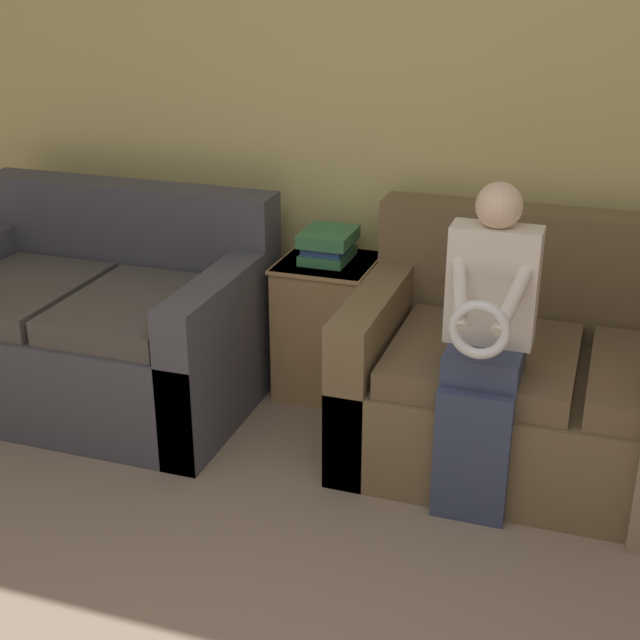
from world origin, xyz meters
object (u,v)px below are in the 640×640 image
at_px(couch_main, 581,388).
at_px(book_stack, 328,245).
at_px(couch_side, 97,328).
at_px(side_shelf, 327,325).
at_px(child_left_seated, 485,341).

height_order(couch_main, book_stack, couch_main).
relative_size(couch_side, side_shelf, 2.30).
xyz_separation_m(couch_main, side_shelf, (-1.16, 0.28, 0.00)).
distance_m(couch_main, child_left_seated, 0.63).
relative_size(couch_side, child_left_seated, 1.22).
distance_m(side_shelf, book_stack, 0.39).
xyz_separation_m(couch_side, child_left_seated, (1.82, -0.31, 0.33)).
xyz_separation_m(couch_main, couch_side, (-2.16, -0.11, 0.01)).
bearing_deg(couch_main, book_stack, 166.20).
xyz_separation_m(couch_main, child_left_seated, (-0.34, -0.41, 0.33)).
relative_size(couch_main, child_left_seated, 1.51).
height_order(couch_main, couch_side, couch_main).
bearing_deg(couch_side, child_left_seated, -9.54).
bearing_deg(couch_side, book_stack, 21.67).
bearing_deg(couch_side, couch_main, 2.86).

